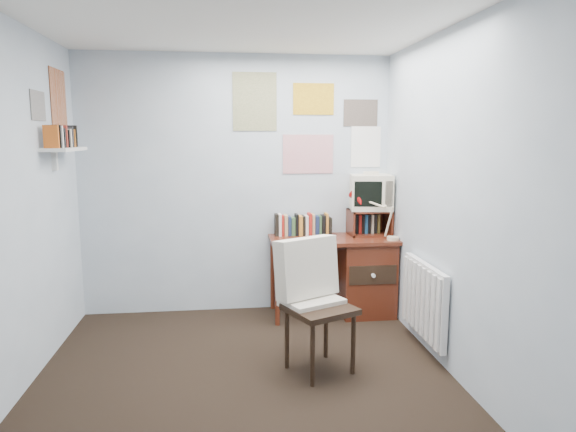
{
  "coord_description": "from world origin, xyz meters",
  "views": [
    {
      "loc": [
        -0.12,
        -3.26,
        1.72
      ],
      "look_at": [
        0.4,
        0.91,
        1.07
      ],
      "focal_mm": 32.0,
      "sensor_mm": 36.0,
      "label": 1
    }
  ],
  "objects_px": {
    "desk_chair": "(320,309)",
    "radiator": "(424,300)",
    "desk": "(359,273)",
    "crt_tv": "(371,190)",
    "tv_riser": "(369,222)",
    "desk_lamp": "(394,218)",
    "wall_shelf": "(64,149)"
  },
  "relations": [
    {
      "from": "desk_lamp",
      "to": "wall_shelf",
      "type": "xyz_separation_m",
      "value": [
        -2.84,
        -0.2,
        0.65
      ]
    },
    {
      "from": "wall_shelf",
      "to": "desk_chair",
      "type": "bearing_deg",
      "value": -22.89
    },
    {
      "from": "desk",
      "to": "radiator",
      "type": "bearing_deg",
      "value": -72.76
    },
    {
      "from": "tv_riser",
      "to": "crt_tv",
      "type": "xyz_separation_m",
      "value": [
        0.01,
        0.02,
        0.31
      ]
    },
    {
      "from": "desk_chair",
      "to": "radiator",
      "type": "bearing_deg",
      "value": -7.82
    },
    {
      "from": "desk",
      "to": "tv_riser",
      "type": "relative_size",
      "value": 3.0
    },
    {
      "from": "desk",
      "to": "radiator",
      "type": "height_order",
      "value": "desk"
    },
    {
      "from": "desk",
      "to": "tv_riser",
      "type": "distance_m",
      "value": 0.51
    },
    {
      "from": "desk_lamp",
      "to": "crt_tv",
      "type": "bearing_deg",
      "value": 130.89
    },
    {
      "from": "crt_tv",
      "to": "wall_shelf",
      "type": "distance_m",
      "value": 2.78
    },
    {
      "from": "desk",
      "to": "tv_riser",
      "type": "bearing_deg",
      "value": 42.96
    },
    {
      "from": "desk_chair",
      "to": "desk_lamp",
      "type": "xyz_separation_m",
      "value": [
        0.89,
        1.03,
        0.49
      ]
    },
    {
      "from": "tv_riser",
      "to": "wall_shelf",
      "type": "distance_m",
      "value": 2.83
    },
    {
      "from": "desk_lamp",
      "to": "crt_tv",
      "type": "xyz_separation_m",
      "value": [
        -0.14,
        0.31,
        0.23
      ]
    },
    {
      "from": "tv_riser",
      "to": "radiator",
      "type": "xyz_separation_m",
      "value": [
        0.17,
        -1.04,
        -0.47
      ]
    },
    {
      "from": "radiator",
      "to": "wall_shelf",
      "type": "height_order",
      "value": "wall_shelf"
    },
    {
      "from": "desk_chair",
      "to": "wall_shelf",
      "type": "distance_m",
      "value": 2.41
    },
    {
      "from": "desk_chair",
      "to": "crt_tv",
      "type": "bearing_deg",
      "value": 36.03
    },
    {
      "from": "desk",
      "to": "crt_tv",
      "type": "xyz_separation_m",
      "value": [
        0.13,
        0.13,
        0.79
      ]
    },
    {
      "from": "desk",
      "to": "wall_shelf",
      "type": "bearing_deg",
      "value": -171.6
    },
    {
      "from": "desk_chair",
      "to": "tv_riser",
      "type": "xyz_separation_m",
      "value": [
        0.74,
        1.31,
        0.41
      ]
    },
    {
      "from": "tv_riser",
      "to": "crt_tv",
      "type": "bearing_deg",
      "value": 58.79
    },
    {
      "from": "desk_chair",
      "to": "radiator",
      "type": "relative_size",
      "value": 1.19
    },
    {
      "from": "wall_shelf",
      "to": "radiator",
      "type": "bearing_deg",
      "value": -10.89
    },
    {
      "from": "tv_riser",
      "to": "crt_tv",
      "type": "height_order",
      "value": "crt_tv"
    },
    {
      "from": "radiator",
      "to": "tv_riser",
      "type": "bearing_deg",
      "value": 99.28
    },
    {
      "from": "desk_lamp",
      "to": "radiator",
      "type": "bearing_deg",
      "value": -71.88
    },
    {
      "from": "desk_lamp",
      "to": "desk_chair",
      "type": "bearing_deg",
      "value": -114.13
    },
    {
      "from": "desk_chair",
      "to": "desk",
      "type": "bearing_deg",
      "value": 38.16
    },
    {
      "from": "crt_tv",
      "to": "wall_shelf",
      "type": "bearing_deg",
      "value": -160.6
    },
    {
      "from": "tv_riser",
      "to": "desk",
      "type": "bearing_deg",
      "value": -137.04
    },
    {
      "from": "crt_tv",
      "to": "radiator",
      "type": "distance_m",
      "value": 1.32
    }
  ]
}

